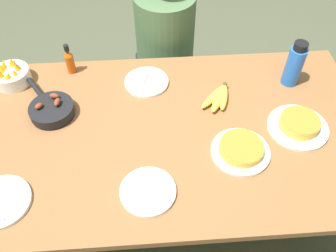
{
  "coord_description": "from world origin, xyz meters",
  "views": [
    {
      "loc": [
        -0.07,
        -0.98,
        1.93
      ],
      "look_at": [
        0.0,
        0.0,
        0.79
      ],
      "focal_mm": 38.0,
      "sensor_mm": 36.0,
      "label": 1
    }
  ],
  "objects_px": {
    "empty_plate_far_left": "(148,191)",
    "fruit_bowl_mango": "(12,75)",
    "hot_sauce_bottle": "(70,60)",
    "banana_bunch": "(219,97)",
    "empty_plate_near_front": "(147,82)",
    "empty_plate_far_right": "(0,202)",
    "water_bottle": "(295,65)",
    "frittata_plate_side": "(241,150)",
    "person_figure": "(165,66)",
    "frittata_plate_center": "(299,125)",
    "skillet": "(51,109)"
  },
  "relations": [
    {
      "from": "frittata_plate_center",
      "to": "hot_sauce_bottle",
      "type": "distance_m",
      "value": 1.11
    },
    {
      "from": "frittata_plate_side",
      "to": "empty_plate_near_front",
      "type": "xyz_separation_m",
      "value": [
        -0.37,
        0.45,
        -0.01
      ]
    },
    {
      "from": "skillet",
      "to": "frittata_plate_center",
      "type": "bearing_deg",
      "value": -132.2
    },
    {
      "from": "banana_bunch",
      "to": "frittata_plate_side",
      "type": "height_order",
      "value": "frittata_plate_side"
    },
    {
      "from": "empty_plate_near_front",
      "to": "fruit_bowl_mango",
      "type": "bearing_deg",
      "value": 175.02
    },
    {
      "from": "banana_bunch",
      "to": "empty_plate_far_right",
      "type": "xyz_separation_m",
      "value": [
        -0.89,
        -0.47,
        -0.01
      ]
    },
    {
      "from": "empty_plate_far_right",
      "to": "hot_sauce_bottle",
      "type": "xyz_separation_m",
      "value": [
        0.19,
        0.72,
        0.06
      ]
    },
    {
      "from": "frittata_plate_side",
      "to": "banana_bunch",
      "type": "bearing_deg",
      "value": 97.03
    },
    {
      "from": "frittata_plate_center",
      "to": "hot_sauce_bottle",
      "type": "relative_size",
      "value": 1.61
    },
    {
      "from": "banana_bunch",
      "to": "frittata_plate_side",
      "type": "relative_size",
      "value": 0.81
    },
    {
      "from": "frittata_plate_side",
      "to": "water_bottle",
      "type": "height_order",
      "value": "water_bottle"
    },
    {
      "from": "empty_plate_far_left",
      "to": "hot_sauce_bottle",
      "type": "bearing_deg",
      "value": 116.31
    },
    {
      "from": "person_figure",
      "to": "water_bottle",
      "type": "bearing_deg",
      "value": -38.76
    },
    {
      "from": "hot_sauce_bottle",
      "to": "empty_plate_far_left",
      "type": "bearing_deg",
      "value": -63.69
    },
    {
      "from": "skillet",
      "to": "water_bottle",
      "type": "distance_m",
      "value": 1.13
    },
    {
      "from": "water_bottle",
      "to": "person_figure",
      "type": "xyz_separation_m",
      "value": [
        -0.58,
        0.46,
        -0.36
      ]
    },
    {
      "from": "banana_bunch",
      "to": "person_figure",
      "type": "height_order",
      "value": "person_figure"
    },
    {
      "from": "skillet",
      "to": "water_bottle",
      "type": "bearing_deg",
      "value": -116.81
    },
    {
      "from": "empty_plate_far_left",
      "to": "water_bottle",
      "type": "bearing_deg",
      "value": 38.62
    },
    {
      "from": "banana_bunch",
      "to": "water_bottle",
      "type": "relative_size",
      "value": 0.85
    },
    {
      "from": "empty_plate_far_left",
      "to": "hot_sauce_bottle",
      "type": "xyz_separation_m",
      "value": [
        -0.36,
        0.72,
        0.06
      ]
    },
    {
      "from": "skillet",
      "to": "hot_sauce_bottle",
      "type": "height_order",
      "value": "hot_sauce_bottle"
    },
    {
      "from": "empty_plate_far_right",
      "to": "banana_bunch",
      "type": "bearing_deg",
      "value": 28.04
    },
    {
      "from": "banana_bunch",
      "to": "frittata_plate_side",
      "type": "xyz_separation_m",
      "value": [
        0.04,
        -0.31,
        0.0
      ]
    },
    {
      "from": "skillet",
      "to": "frittata_plate_center",
      "type": "relative_size",
      "value": 1.18
    },
    {
      "from": "empty_plate_far_right",
      "to": "empty_plate_far_left",
      "type": "bearing_deg",
      "value": 0.56
    },
    {
      "from": "frittata_plate_center",
      "to": "person_figure",
      "type": "xyz_separation_m",
      "value": [
        -0.53,
        0.76,
        -0.28
      ]
    },
    {
      "from": "banana_bunch",
      "to": "fruit_bowl_mango",
      "type": "xyz_separation_m",
      "value": [
        -0.98,
        0.19,
        0.02
      ]
    },
    {
      "from": "banana_bunch",
      "to": "hot_sauce_bottle",
      "type": "xyz_separation_m",
      "value": [
        -0.7,
        0.25,
        0.05
      ]
    },
    {
      "from": "empty_plate_near_front",
      "to": "fruit_bowl_mango",
      "type": "distance_m",
      "value": 0.65
    },
    {
      "from": "banana_bunch",
      "to": "empty_plate_far_right",
      "type": "relative_size",
      "value": 0.87
    },
    {
      "from": "empty_plate_near_front",
      "to": "empty_plate_far_left",
      "type": "xyz_separation_m",
      "value": [
        -0.01,
        -0.6,
        -0.0
      ]
    },
    {
      "from": "fruit_bowl_mango",
      "to": "person_figure",
      "type": "distance_m",
      "value": 0.9
    },
    {
      "from": "fruit_bowl_mango",
      "to": "hot_sauce_bottle",
      "type": "distance_m",
      "value": 0.28
    },
    {
      "from": "banana_bunch",
      "to": "fruit_bowl_mango",
      "type": "bearing_deg",
      "value": 168.8
    },
    {
      "from": "frittata_plate_center",
      "to": "empty_plate_far_left",
      "type": "xyz_separation_m",
      "value": [
        -0.66,
        -0.27,
        -0.02
      ]
    },
    {
      "from": "banana_bunch",
      "to": "empty_plate_far_left",
      "type": "distance_m",
      "value": 0.58
    },
    {
      "from": "empty_plate_far_left",
      "to": "fruit_bowl_mango",
      "type": "xyz_separation_m",
      "value": [
        -0.63,
        0.66,
        0.04
      ]
    },
    {
      "from": "frittata_plate_side",
      "to": "empty_plate_far_right",
      "type": "bearing_deg",
      "value": -170.01
    },
    {
      "from": "empty_plate_near_front",
      "to": "person_figure",
      "type": "distance_m",
      "value": 0.51
    },
    {
      "from": "skillet",
      "to": "empty_plate_near_front",
      "type": "xyz_separation_m",
      "value": [
        0.43,
        0.17,
        -0.02
      ]
    },
    {
      "from": "fruit_bowl_mango",
      "to": "hot_sauce_bottle",
      "type": "bearing_deg",
      "value": 11.91
    },
    {
      "from": "person_figure",
      "to": "banana_bunch",
      "type": "bearing_deg",
      "value": -69.13
    },
    {
      "from": "empty_plate_far_left",
      "to": "hot_sauce_bottle",
      "type": "height_order",
      "value": "hot_sauce_bottle"
    },
    {
      "from": "banana_bunch",
      "to": "empty_plate_far_left",
      "type": "xyz_separation_m",
      "value": [
        -0.34,
        -0.47,
        -0.01
      ]
    },
    {
      "from": "banana_bunch",
      "to": "empty_plate_near_front",
      "type": "relative_size",
      "value": 0.92
    },
    {
      "from": "empty_plate_far_left",
      "to": "empty_plate_far_right",
      "type": "xyz_separation_m",
      "value": [
        -0.54,
        -0.01,
        -0.0
      ]
    },
    {
      "from": "empty_plate_far_right",
      "to": "water_bottle",
      "type": "xyz_separation_m",
      "value": [
        1.25,
        0.57,
        0.1
      ]
    },
    {
      "from": "banana_bunch",
      "to": "person_figure",
      "type": "bearing_deg",
      "value": 110.87
    },
    {
      "from": "skillet",
      "to": "frittata_plate_center",
      "type": "xyz_separation_m",
      "value": [
        1.07,
        -0.16,
        -0.0
      ]
    }
  ]
}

